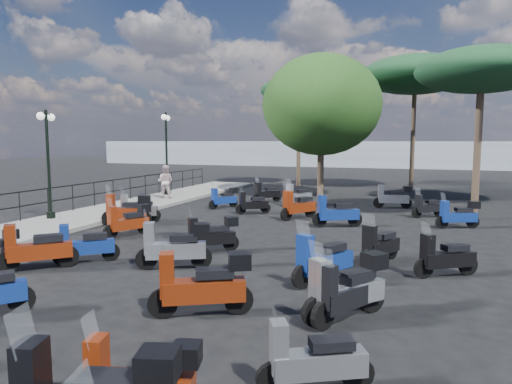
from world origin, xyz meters
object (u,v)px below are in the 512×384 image
(scooter_12, at_px, (140,381))
(scooter_19, at_px, (346,288))
(scooter_8, at_px, (85,246))
(scooter_20, at_px, (322,261))
(scooter_7, at_px, (36,249))
(scooter_13, at_px, (202,285))
(scooter_26, at_px, (346,294))
(scooter_27, at_px, (445,258))
(pine_2, at_px, (299,91))
(scooter_3, at_px, (127,210))
(scooter_10, at_px, (252,204))
(scooter_9, at_px, (128,221))
(scooter_14, at_px, (175,247))
(scooter_28, at_px, (458,215))
(pedestrian_far, at_px, (165,182))
(scooter_17, at_px, (298,196))
(scooter_11, at_px, (224,198))
(scooter_15, at_px, (212,235))
(scooter_25, at_px, (313,361))
(scooter_4, at_px, (137,210))
(scooter_16, at_px, (298,206))
(lamp_post_1, at_px, (48,157))
(scooter_29, at_px, (427,207))
(pine_3, at_px, (482,71))
(lamp_post_2, at_px, (166,148))
(scooter_22, at_px, (336,213))
(scooter_21, at_px, (379,246))
(broadleaf_tree, at_px, (322,105))
(scooter_23, at_px, (393,197))
(scooter_5, at_px, (266,193))

(scooter_12, xyz_separation_m, scooter_19, (1.73, 3.69, 0.10))
(scooter_8, height_order, scooter_20, scooter_20)
(scooter_7, height_order, scooter_13, scooter_13)
(scooter_26, height_order, scooter_27, scooter_26)
(scooter_8, relative_size, pine_2, 0.18)
(scooter_19, bearing_deg, scooter_3, 4.86)
(scooter_8, bearing_deg, scooter_10, -49.14)
(scooter_9, height_order, scooter_14, scooter_14)
(scooter_27, bearing_deg, scooter_28, -39.45)
(pedestrian_far, relative_size, scooter_17, 1.22)
(scooter_11, bearing_deg, scooter_28, -155.00)
(scooter_8, height_order, scooter_15, scooter_8)
(scooter_25, bearing_deg, scooter_11, -0.12)
(scooter_28, xyz_separation_m, pine_2, (-9.20, 13.16, 5.98))
(scooter_27, bearing_deg, scooter_13, 100.85)
(scooter_4, bearing_deg, scooter_16, -87.01)
(pedestrian_far, bearing_deg, scooter_8, 101.82)
(scooter_13, bearing_deg, lamp_post_1, 27.83)
(scooter_29, distance_m, pine_3, 5.59)
(scooter_14, relative_size, pine_2, 0.23)
(lamp_post_2, relative_size, scooter_14, 2.61)
(scooter_28, distance_m, scooter_29, 2.35)
(scooter_13, height_order, scooter_22, scooter_13)
(scooter_22, bearing_deg, scooter_14, 131.04)
(lamp_post_1, height_order, scooter_17, lamp_post_1)
(scooter_25, bearing_deg, scooter_19, -28.54)
(scooter_4, bearing_deg, pine_3, -90.26)
(lamp_post_1, distance_m, pine_2, 18.28)
(scooter_16, height_order, scooter_20, scooter_16)
(scooter_4, xyz_separation_m, scooter_7, (1.50, -6.43, 0.04))
(scooter_11, distance_m, scooter_15, 8.35)
(scooter_22, relative_size, scooter_28, 1.13)
(scooter_14, xyz_separation_m, scooter_28, (6.90, 7.93, -0.07))
(scooter_21, distance_m, broadleaf_tree, 14.65)
(scooter_8, xyz_separation_m, scooter_19, (6.83, -1.47, 0.10))
(scooter_20, xyz_separation_m, scooter_21, (1.04, 2.06, -0.04))
(scooter_3, relative_size, scooter_22, 1.07)
(scooter_29, bearing_deg, scooter_28, 166.40)
(scooter_16, bearing_deg, lamp_post_1, 54.04)
(scooter_10, height_order, scooter_23, scooter_23)
(scooter_20, bearing_deg, scooter_19, 145.71)
(lamp_post_2, bearing_deg, scooter_5, -22.80)
(scooter_7, xyz_separation_m, scooter_8, (0.66, 0.92, -0.06))
(scooter_5, height_order, scooter_15, scooter_5)
(scooter_27, height_order, scooter_28, scooter_27)
(scooter_25, xyz_separation_m, broadleaf_tree, (-3.95, 19.69, 4.61))
(scooter_9, relative_size, scooter_10, 1.20)
(pedestrian_far, distance_m, scooter_9, 8.89)
(scooter_17, bearing_deg, scooter_25, 143.29)
(scooter_19, bearing_deg, scooter_12, 104.60)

